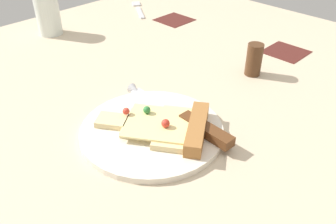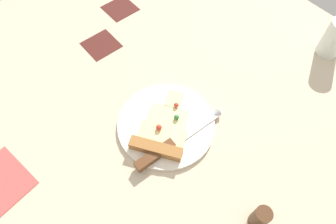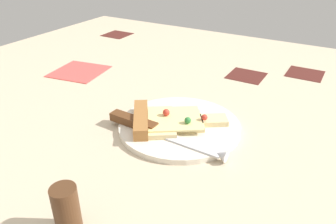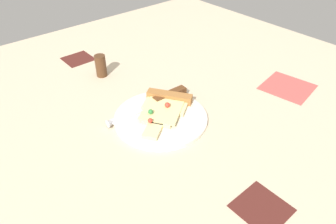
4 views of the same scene
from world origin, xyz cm
name	(u,v)px [view 4 (image 4 of 4)]	position (x,y,z in cm)	size (l,w,h in cm)	color
ground_plane	(176,113)	(-0.01, -0.01, -1.50)	(140.09, 140.09, 3.00)	#C6B293
plate	(161,118)	(-6.24, -1.10, 0.52)	(23.28, 23.28, 1.04)	silver
pizza_slice	(164,108)	(-4.10, 0.35, 1.83)	(18.80, 16.17, 2.64)	beige
knife	(156,101)	(-3.56, 4.02, 1.64)	(24.07, 3.24, 2.45)	silver
pepper_shaker	(101,66)	(-5.96, 27.54, 3.35)	(3.27, 3.27, 6.71)	#4C2D19
napkin	(288,87)	(31.26, -13.34, 0.20)	(13.00, 13.00, 0.40)	#E54C47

